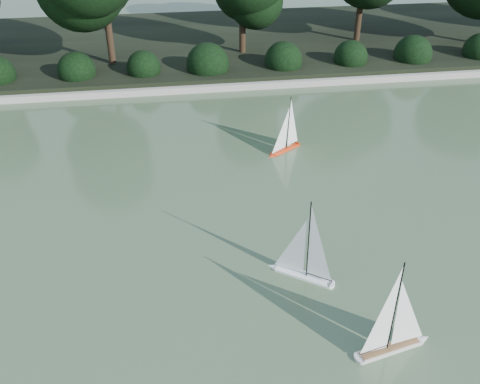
# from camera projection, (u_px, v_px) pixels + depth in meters

# --- Properties ---
(ground) EXTENTS (80.00, 80.00, 0.00)m
(ground) POSITION_uv_depth(u_px,v_px,m) (299.00, 325.00, 7.35)
(ground) COLOR #2F4328
(ground) RESTS_ON ground
(pond_coping) EXTENTS (40.00, 0.35, 0.18)m
(pond_coping) POSITION_uv_depth(u_px,v_px,m) (220.00, 87.00, 14.86)
(pond_coping) COLOR gray
(pond_coping) RESTS_ON ground
(far_bank) EXTENTS (40.00, 8.00, 0.30)m
(far_bank) POSITION_uv_depth(u_px,v_px,m) (206.00, 44.00, 18.19)
(far_bank) COLOR black
(far_bank) RESTS_ON ground
(shrub_hedge) EXTENTS (29.10, 1.10, 1.10)m
(shrub_hedge) POSITION_uv_depth(u_px,v_px,m) (216.00, 64.00, 15.43)
(shrub_hedge) COLOR black
(shrub_hedge) RESTS_ON ground
(sailboat_white_a) EXTENTS (0.97, 0.76, 1.51)m
(sailboat_white_a) POSITION_uv_depth(u_px,v_px,m) (299.00, 263.00, 8.11)
(sailboat_white_a) COLOR white
(sailboat_white_a) RESTS_ON ground
(sailboat_white_b) EXTENTS (1.15, 0.41, 1.57)m
(sailboat_white_b) POSITION_uv_depth(u_px,v_px,m) (398.00, 335.00, 6.87)
(sailboat_white_b) COLOR silver
(sailboat_white_b) RESTS_ON ground
(sailboat_orange) EXTENTS (0.88, 0.65, 1.34)m
(sailboat_orange) POSITION_uv_depth(u_px,v_px,m) (283.00, 142.00, 11.65)
(sailboat_orange) COLOR red
(sailboat_orange) RESTS_ON ground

